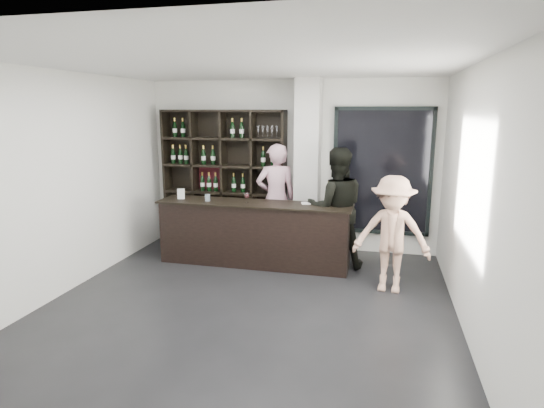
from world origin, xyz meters
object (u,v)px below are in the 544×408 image
(customer, at_px, (392,234))
(tasting_counter, at_px, (254,234))
(taster_black, at_px, (336,208))
(wine_shelf, at_px, (224,179))
(taster_pink, at_px, (276,198))

(customer, bearing_deg, tasting_counter, 170.75)
(taster_black, bearing_deg, wine_shelf, -33.52)
(taster_black, xyz_separation_m, customer, (0.82, -0.80, -0.14))
(taster_pink, bearing_deg, taster_black, 130.56)
(wine_shelf, xyz_separation_m, taster_pink, (0.98, -0.17, -0.27))
(taster_black, distance_m, customer, 1.15)
(wine_shelf, distance_m, taster_black, 2.18)
(wine_shelf, distance_m, taster_pink, 1.03)
(tasting_counter, relative_size, taster_black, 1.64)
(taster_pink, xyz_separation_m, customer, (1.88, -1.35, -0.14))
(wine_shelf, height_order, customer, wine_shelf)
(wine_shelf, bearing_deg, taster_pink, -9.57)
(customer, bearing_deg, wine_shelf, 158.99)
(taster_black, bearing_deg, taster_pink, -41.55)
(tasting_counter, xyz_separation_m, customer, (2.06, -0.60, 0.28))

